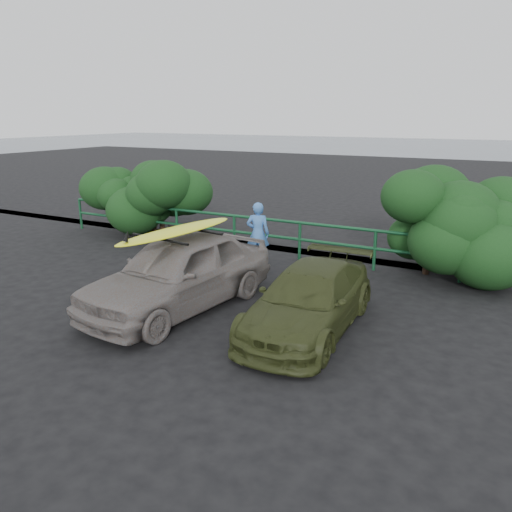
% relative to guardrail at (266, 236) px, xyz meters
% --- Properties ---
extents(ground, '(80.00, 80.00, 0.00)m').
position_rel_guardrail_xyz_m(ground, '(0.00, -5.00, -0.52)').
color(ground, black).
extents(ocean, '(200.00, 200.00, 0.00)m').
position_rel_guardrail_xyz_m(ocean, '(0.00, 55.00, -0.52)').
color(ocean, slate).
rests_on(ocean, ground).
extents(guardrail, '(14.00, 0.08, 1.04)m').
position_rel_guardrail_xyz_m(guardrail, '(0.00, 0.00, 0.00)').
color(guardrail, '#154B2A').
rests_on(guardrail, ground).
extents(shrub_left, '(3.20, 2.40, 2.18)m').
position_rel_guardrail_xyz_m(shrub_left, '(-4.80, 0.40, 0.57)').
color(shrub_left, '#173D17').
rests_on(shrub_left, ground).
extents(shrub_right, '(3.20, 2.40, 2.38)m').
position_rel_guardrail_xyz_m(shrub_right, '(5.00, 0.50, 0.67)').
color(shrub_right, '#173D17').
rests_on(shrub_right, ground).
extents(sedan, '(2.29, 4.55, 1.49)m').
position_rel_guardrail_xyz_m(sedan, '(0.27, -4.29, 0.22)').
color(sedan, slate).
rests_on(sedan, ground).
extents(olive_vehicle, '(1.71, 3.92, 1.12)m').
position_rel_guardrail_xyz_m(olive_vehicle, '(2.92, -4.06, 0.04)').
color(olive_vehicle, '#333B1A').
rests_on(olive_vehicle, ground).
extents(man, '(0.68, 0.54, 1.61)m').
position_rel_guardrail_xyz_m(man, '(0.22, -0.88, 0.29)').
color(man, '#447CCC').
rests_on(man, ground).
extents(roof_rack, '(1.54, 1.17, 0.05)m').
position_rel_guardrail_xyz_m(roof_rack, '(0.27, -4.29, 0.99)').
color(roof_rack, black).
rests_on(roof_rack, sedan).
extents(surfboard, '(1.00, 3.05, 0.09)m').
position_rel_guardrail_xyz_m(surfboard, '(0.27, -4.29, 1.06)').
color(surfboard, '#E7F119').
rests_on(surfboard, roof_rack).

